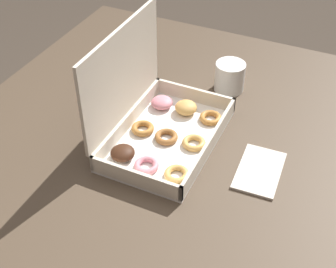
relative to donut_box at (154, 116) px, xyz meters
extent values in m
cube|color=#4C3D2D|center=(-0.06, -0.02, -0.08)|extent=(1.29, 1.03, 0.03)
cylinder|color=#4C3D2D|center=(0.53, 0.45, -0.46)|extent=(0.06, 0.06, 0.73)
cube|color=white|center=(0.00, -0.04, -0.06)|extent=(0.35, 0.22, 0.01)
cube|color=beige|center=(0.00, -0.15, -0.03)|extent=(0.35, 0.01, 0.04)
cube|color=beige|center=(0.00, 0.07, -0.03)|extent=(0.35, 0.01, 0.04)
cube|color=beige|center=(-0.17, -0.04, -0.03)|extent=(0.01, 0.22, 0.04)
cube|color=beige|center=(0.17, -0.04, -0.03)|extent=(0.01, 0.22, 0.04)
cube|color=beige|center=(0.00, 0.08, 0.10)|extent=(0.35, 0.01, 0.23)
torus|color=tan|center=(-0.11, -0.11, -0.05)|extent=(0.06, 0.06, 0.01)
torus|color=tan|center=(0.00, -0.11, -0.05)|extent=(0.06, 0.06, 0.01)
torus|color=#B77A38|center=(0.11, -0.11, -0.05)|extent=(0.06, 0.06, 0.01)
torus|color=pink|center=(-0.12, -0.04, -0.05)|extent=(0.06, 0.06, 0.01)
torus|color=#9E6633|center=(-0.01, -0.04, -0.05)|extent=(0.06, 0.06, 0.01)
ellipsoid|color=tan|center=(0.11, -0.04, -0.04)|extent=(0.06, 0.06, 0.03)
ellipsoid|color=#381E11|center=(-0.11, 0.03, -0.04)|extent=(0.06, 0.06, 0.03)
torus|color=#B77A38|center=(0.00, 0.03, -0.05)|extent=(0.06, 0.06, 0.02)
ellipsoid|color=pink|center=(0.11, 0.03, -0.04)|extent=(0.06, 0.06, 0.03)
cylinder|color=white|center=(0.27, -0.10, -0.02)|extent=(0.08, 0.08, 0.08)
cylinder|color=black|center=(0.27, -0.10, 0.02)|extent=(0.07, 0.07, 0.01)
cube|color=silver|center=(-0.01, -0.27, -0.06)|extent=(0.16, 0.10, 0.01)
camera|label=1|loc=(-0.79, -0.40, 0.69)|focal=50.00mm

